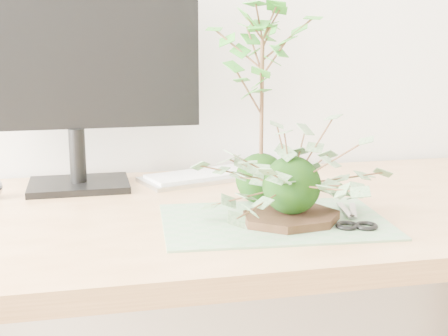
% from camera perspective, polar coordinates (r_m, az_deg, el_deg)
% --- Properties ---
extents(desk, '(1.60, 0.70, 0.74)m').
position_cam_1_polar(desk, '(1.28, 2.49, -7.25)').
color(desk, '#DEAD77').
rests_on(desk, ground_plane).
extents(cutting_mat, '(0.42, 0.30, 0.00)m').
position_cam_1_polar(cutting_mat, '(1.14, 4.64, -4.87)').
color(cutting_mat, gray).
rests_on(cutting_mat, desk).
extents(stone_dish, '(0.21, 0.21, 0.01)m').
position_cam_1_polar(stone_dish, '(1.14, 6.13, -4.51)').
color(stone_dish, black).
rests_on(stone_dish, cutting_mat).
extents(ivy_kokedama, '(0.34, 0.34, 0.21)m').
position_cam_1_polar(ivy_kokedama, '(1.11, 6.26, 0.91)').
color(ivy_kokedama, black).
rests_on(ivy_kokedama, stone_dish).
extents(maple_kokedama, '(0.27, 0.27, 0.43)m').
position_cam_1_polar(maple_kokedama, '(1.22, 3.53, 10.41)').
color(maple_kokedama, black).
rests_on(maple_kokedama, desk).
extents(keyboard, '(0.44, 0.25, 0.02)m').
position_cam_1_polar(keyboard, '(1.50, 0.27, -0.47)').
color(keyboard, '#BDBDBD').
rests_on(keyboard, desk).
extents(monitor, '(0.54, 0.16, 0.48)m').
position_cam_1_polar(monitor, '(1.39, -13.66, 9.39)').
color(monitor, black).
rests_on(monitor, desk).
extents(scissors, '(0.08, 0.17, 0.01)m').
position_cam_1_polar(scissors, '(1.14, 12.20, -4.85)').
color(scissors, gray).
rests_on(scissors, cutting_mat).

